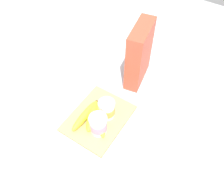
# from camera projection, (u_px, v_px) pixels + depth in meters

# --- Properties ---
(ground_plane) EXTENTS (2.40, 2.40, 0.00)m
(ground_plane) POSITION_uv_depth(u_px,v_px,m) (99.00, 119.00, 1.01)
(ground_plane) COLOR silver
(cutting_board) EXTENTS (0.28, 0.22, 0.02)m
(cutting_board) POSITION_uv_depth(u_px,v_px,m) (99.00, 118.00, 1.00)
(cutting_board) COLOR tan
(cutting_board) RESTS_ON ground_plane
(cereal_box) EXTENTS (0.20, 0.10, 0.29)m
(cereal_box) POSITION_uv_depth(u_px,v_px,m) (139.00, 55.00, 1.05)
(cereal_box) COLOR #D85138
(cereal_box) RESTS_ON ground_plane
(yogurt_cup_front) EXTENTS (0.07, 0.07, 0.09)m
(yogurt_cup_front) POSITION_uv_depth(u_px,v_px,m) (107.00, 109.00, 0.97)
(yogurt_cup_front) COLOR white
(yogurt_cup_front) RESTS_ON cutting_board
(yogurt_cup_back) EXTENTS (0.07, 0.07, 0.09)m
(yogurt_cup_back) POSITION_uv_depth(u_px,v_px,m) (98.00, 125.00, 0.92)
(yogurt_cup_back) COLOR white
(yogurt_cup_back) RESTS_ON cutting_board
(banana_bunch) EXTENTS (0.19, 0.16, 0.04)m
(banana_bunch) POSITION_uv_depth(u_px,v_px,m) (92.00, 117.00, 0.97)
(banana_bunch) COLOR yellow
(banana_bunch) RESTS_ON cutting_board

